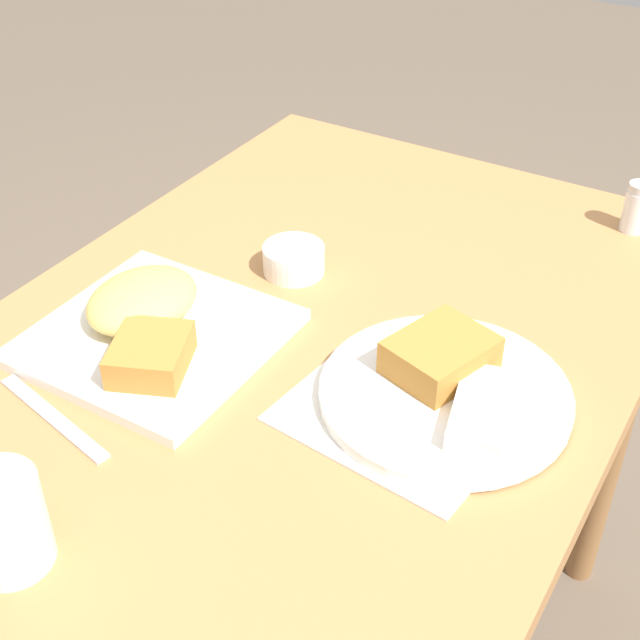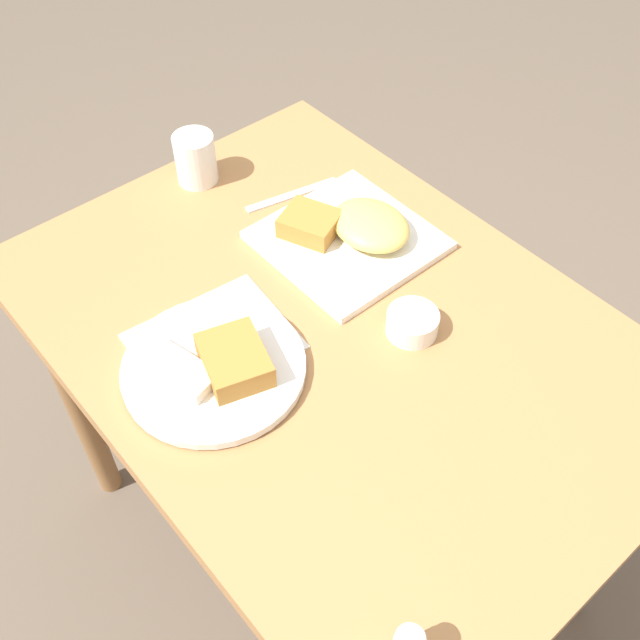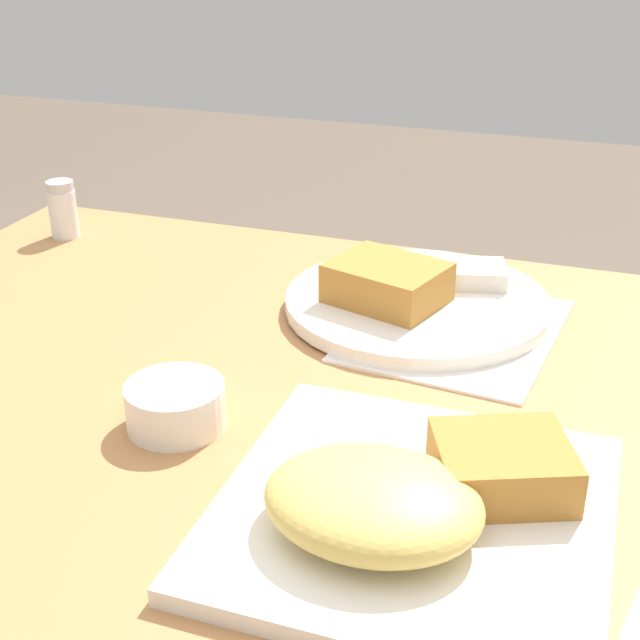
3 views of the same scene
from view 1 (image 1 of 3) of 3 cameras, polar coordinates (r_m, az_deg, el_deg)
The scene contains 8 objects.
dining_table at distance 1.12m, azimuth -0.13°, elevation -4.29°, with size 1.02×0.73×0.75m.
menu_card at distance 0.94m, azimuth 4.98°, elevation -6.14°, with size 0.21×0.25×0.00m.
plate_square_near at distance 1.04m, azimuth -10.83°, elevation -0.30°, with size 0.26×0.26×0.06m.
plate_oval_far at distance 0.96m, azimuth 8.11°, elevation -4.20°, with size 0.27×0.27×0.05m.
sauce_ramekin at distance 1.15m, azimuth -1.70°, elevation 3.94°, with size 0.08×0.08×0.04m.
salt_shaker at distance 1.31m, azimuth 19.56°, elevation 6.63°, with size 0.03×0.03×0.07m.
butter_knife at distance 0.97m, azimuth -16.72°, elevation -5.98°, with size 0.05×0.18×0.00m.
coffee_mug at distance 0.82m, azimuth -19.62°, elevation -12.13°, with size 0.07×0.07×0.09m.
Camera 1 is at (0.73, 0.44, 1.38)m, focal length 50.00 mm.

